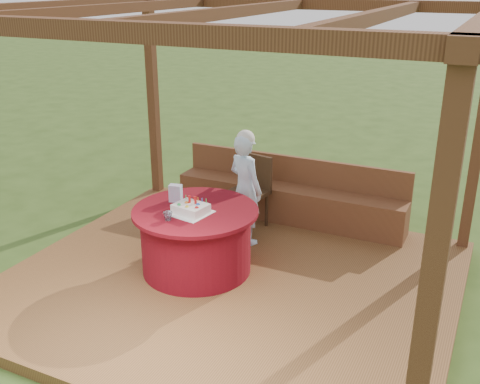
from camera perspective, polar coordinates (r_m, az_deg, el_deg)
name	(u,v)px	position (r m, az deg, el deg)	size (l,w,h in m)	color
ground	(230,288)	(6.02, -1.04, -9.70)	(60.00, 60.00, 0.00)	#304B19
deck	(230,283)	(5.99, -1.05, -9.21)	(4.50, 4.00, 0.12)	brown
pergola	(228,56)	(5.22, -1.22, 13.67)	(4.50, 4.00, 2.72)	brown
bench	(289,200)	(7.27, 5.01, -0.78)	(3.00, 0.42, 0.80)	brown
table	(196,239)	(5.97, -4.48, -4.83)	(1.31, 1.31, 0.70)	maroon
chair	(250,187)	(6.96, 1.04, 0.46)	(0.53, 0.53, 0.90)	#362111
elderly_woman	(245,187)	(6.48, 0.54, 0.52)	(0.56, 0.48, 1.36)	#A5D3F5
birthday_cake	(191,209)	(5.71, -5.03, -1.70)	(0.42, 0.42, 0.17)	white
gift_bag	(176,193)	(6.02, -6.56, -0.12)	(0.13, 0.08, 0.19)	#E795CA
drinking_glass	(168,216)	(5.58, -7.34, -2.44)	(0.09, 0.09, 0.09)	white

